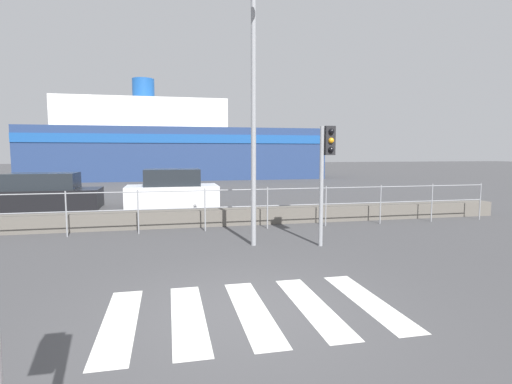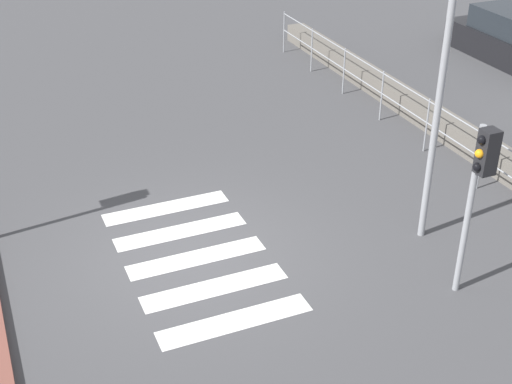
{
  "view_description": "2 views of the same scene",
  "coord_description": "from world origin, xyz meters",
  "px_view_note": "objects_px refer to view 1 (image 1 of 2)",
  "views": [
    {
      "loc": [
        -1.01,
        -5.36,
        2.25
      ],
      "look_at": [
        0.62,
        2.0,
        1.5
      ],
      "focal_mm": 28.0,
      "sensor_mm": 36.0,
      "label": 1
    },
    {
      "loc": [
        9.72,
        -2.96,
        6.98
      ],
      "look_at": [
        0.36,
        1.0,
        1.2
      ],
      "focal_mm": 50.0,
      "sensor_mm": 36.0,
      "label": 2
    }
  ],
  "objects_px": {
    "parked_car_black": "(43,194)",
    "parked_car_white": "(172,190)",
    "traffic_light_far": "(326,158)",
    "ferry_boat": "(172,146)",
    "streetlamp": "(256,76)"
  },
  "relations": [
    {
      "from": "ferry_boat",
      "to": "parked_car_white",
      "type": "height_order",
      "value": "ferry_boat"
    },
    {
      "from": "ferry_boat",
      "to": "parked_car_white",
      "type": "relative_size",
      "value": 6.27
    },
    {
      "from": "parked_car_black",
      "to": "parked_car_white",
      "type": "distance_m",
      "value": 5.04
    },
    {
      "from": "ferry_boat",
      "to": "parked_car_black",
      "type": "distance_m",
      "value": 19.03
    },
    {
      "from": "traffic_light_far",
      "to": "streetlamp",
      "type": "height_order",
      "value": "streetlamp"
    },
    {
      "from": "parked_car_black",
      "to": "traffic_light_far",
      "type": "bearing_deg",
      "value": -44.17
    },
    {
      "from": "parked_car_black",
      "to": "ferry_boat",
      "type": "bearing_deg",
      "value": 73.72
    },
    {
      "from": "parked_car_black",
      "to": "parked_car_white",
      "type": "bearing_deg",
      "value": -0.0
    },
    {
      "from": "traffic_light_far",
      "to": "parked_car_black",
      "type": "height_order",
      "value": "traffic_light_far"
    },
    {
      "from": "traffic_light_far",
      "to": "streetlamp",
      "type": "bearing_deg",
      "value": 173.27
    },
    {
      "from": "ferry_boat",
      "to": "streetlamp",
      "type": "bearing_deg",
      "value": -86.58
    },
    {
      "from": "parked_car_white",
      "to": "parked_car_black",
      "type": "bearing_deg",
      "value": 180.0
    },
    {
      "from": "streetlamp",
      "to": "ferry_boat",
      "type": "bearing_deg",
      "value": 93.42
    },
    {
      "from": "traffic_light_far",
      "to": "streetlamp",
      "type": "relative_size",
      "value": 0.45
    },
    {
      "from": "traffic_light_far",
      "to": "parked_car_white",
      "type": "bearing_deg",
      "value": 112.87
    }
  ]
}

